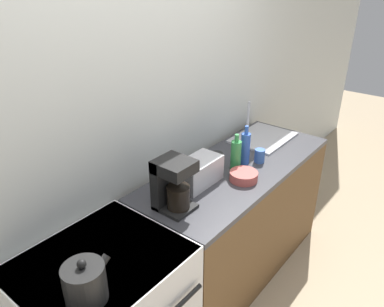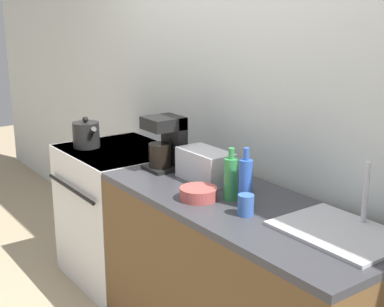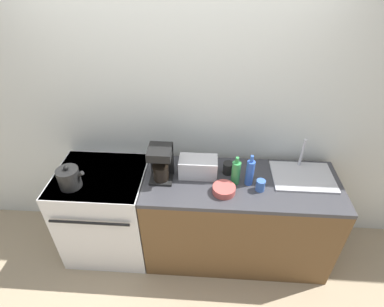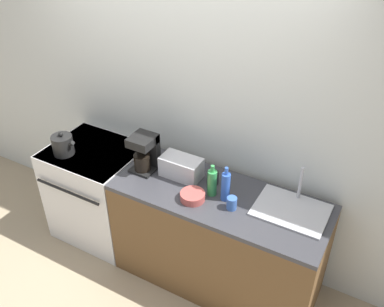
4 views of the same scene
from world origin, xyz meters
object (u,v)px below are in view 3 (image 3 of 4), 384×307
object	(u,v)px
toaster	(198,167)
cup_blue	(260,185)
bottle_green	(236,172)
cup_black	(228,168)
kettle	(69,178)
bottle_blue	(250,172)
coffee_maker	(161,162)
bowl	(224,190)
stove	(107,211)

from	to	relation	value
toaster	cup_blue	world-z (taller)	toaster
bottle_green	cup_black	bearing A→B (deg)	114.13
kettle	bottle_blue	xyz separation A→B (m)	(1.44, 0.12, 0.03)
coffee_maker	bowl	bearing A→B (deg)	-17.00
stove	bottle_green	xyz separation A→B (m)	(1.15, -0.02, 0.55)
kettle	cup_blue	distance (m)	1.52
cup_black	bottle_green	bearing A→B (deg)	-65.87
toaster	bowl	xyz separation A→B (m)	(0.21, -0.20, -0.05)
stove	coffee_maker	world-z (taller)	coffee_maker
toaster	cup_blue	distance (m)	0.53
bottle_green	bowl	size ratio (longest dim) A/B	1.41
toaster	bowl	bearing A→B (deg)	-43.73
kettle	bottle_blue	size ratio (longest dim) A/B	0.78
cup_blue	bowl	xyz separation A→B (m)	(-0.29, -0.05, -0.02)
stove	cup_black	size ratio (longest dim) A/B	8.79
toaster	bottle_blue	size ratio (longest dim) A/B	1.13
bottle_blue	cup_black	distance (m)	0.22
stove	bottle_blue	bearing A→B (deg)	-1.12
toaster	bottle_blue	world-z (taller)	bottle_blue
bottle_green	cup_blue	size ratio (longest dim) A/B	2.66
bottle_blue	bottle_green	size ratio (longest dim) A/B	1.10
bowl	bottle_green	bearing A→B (deg)	53.10
cup_black	bowl	world-z (taller)	cup_black
stove	bottle_green	distance (m)	1.28
kettle	coffee_maker	world-z (taller)	coffee_maker
stove	kettle	xyz separation A→B (m)	(-0.17, -0.15, 0.53)
toaster	bowl	world-z (taller)	toaster
coffee_maker	cup_black	size ratio (longest dim) A/B	2.94
coffee_maker	bottle_green	xyz separation A→B (m)	(0.61, -0.03, -0.05)
stove	coffee_maker	bearing A→B (deg)	1.47
coffee_maker	bottle_green	size ratio (longest dim) A/B	1.19
bottle_blue	bottle_green	distance (m)	0.11
coffee_maker	bowl	world-z (taller)	coffee_maker
bottle_blue	cup_black	size ratio (longest dim) A/B	2.72
bottle_green	cup_blue	bearing A→B (deg)	-21.35
bottle_blue	bowl	bearing A→B (deg)	-149.73
cup_black	bottle_blue	bearing A→B (deg)	-37.27
coffee_maker	bottle_green	world-z (taller)	coffee_maker
toaster	coffee_maker	world-z (taller)	coffee_maker
cup_blue	stove	bearing A→B (deg)	175.94
stove	cup_blue	size ratio (longest dim) A/B	9.47
cup_black	bowl	bearing A→B (deg)	-99.19
coffee_maker	bottle_blue	bearing A→B (deg)	-3.07
bottle_blue	cup_black	bearing A→B (deg)	142.73
toaster	bottle_green	distance (m)	0.32
stove	bowl	distance (m)	1.17
coffee_maker	bottle_blue	xyz separation A→B (m)	(0.72, -0.04, -0.04)
kettle	coffee_maker	distance (m)	0.74
stove	cup_blue	distance (m)	1.44
bowl	cup_blue	bearing A→B (deg)	9.42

